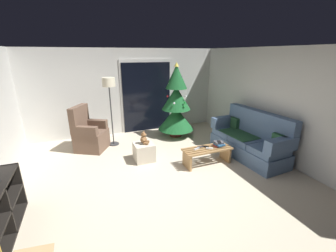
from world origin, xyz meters
TOP-DOWN VIEW (x-y plane):
  - ground_plane at (0.00, 0.00)m, footprint 7.00×7.00m
  - wall_back at (0.00, 3.06)m, footprint 5.72×0.12m
  - wall_right at (2.86, 0.00)m, footprint 0.12×6.00m
  - patio_door_frame at (0.60, 2.99)m, footprint 1.60×0.02m
  - patio_door_glass at (0.60, 2.97)m, footprint 1.50×0.02m
  - couch at (2.32, 0.26)m, footprint 0.88×1.98m
  - coffee_table at (1.16, 0.27)m, footprint 1.10×0.40m
  - remote_white at (1.18, 0.22)m, footprint 0.16×0.11m
  - remote_silver at (0.91, 0.31)m, footprint 0.16×0.10m
  - remote_black at (1.15, 0.35)m, footprint 0.14×0.14m
  - remote_graphite at (1.03, 0.36)m, footprint 0.16×0.05m
  - book_stack at (1.45, 0.28)m, footprint 0.22×0.22m
  - cell_phone at (1.45, 0.26)m, footprint 0.13×0.16m
  - christmas_tree at (1.22, 2.13)m, footprint 1.04×1.04m
  - armchair at (-1.21, 2.06)m, footprint 0.94×0.93m
  - floor_lamp at (-0.61, 2.16)m, footprint 0.32×0.32m
  - ottoman at (-0.09, 0.96)m, footprint 0.44×0.44m
  - teddy_bear_chestnut at (-0.08, 0.95)m, footprint 0.22×0.21m

SIDE VIEW (x-z plane):
  - ground_plane at x=0.00m, z-range 0.00..0.00m
  - ottoman at x=-0.09m, z-range 0.00..0.41m
  - coffee_table at x=1.16m, z-range 0.06..0.44m
  - remote_white at x=1.18m, z-range 0.38..0.40m
  - remote_silver at x=0.91m, z-range 0.38..0.40m
  - remote_black at x=1.15m, z-range 0.38..0.40m
  - remote_graphite at x=1.03m, z-range 0.38..0.40m
  - couch at x=2.32m, z-range -0.14..0.94m
  - armchair at x=-1.21m, z-range -0.16..0.97m
  - book_stack at x=1.45m, z-range 0.38..0.49m
  - cell_phone at x=1.45m, z-range 0.48..0.49m
  - teddy_bear_chestnut at x=-0.08m, z-range 0.39..0.67m
  - christmas_tree at x=1.22m, z-range -0.12..2.01m
  - patio_door_glass at x=0.60m, z-range 0.00..2.10m
  - patio_door_frame at x=0.60m, z-range 0.00..2.20m
  - wall_back at x=0.00m, z-range 0.00..2.50m
  - wall_right at x=2.86m, z-range 0.00..2.50m
  - floor_lamp at x=-0.61m, z-range 0.61..2.40m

